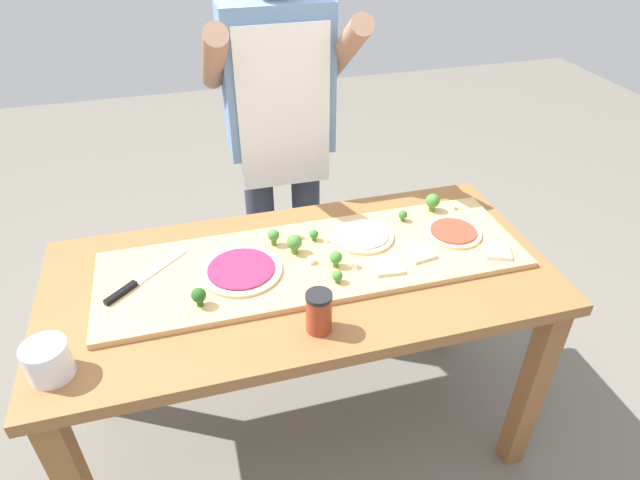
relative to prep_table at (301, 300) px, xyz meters
The scene contains 26 objects.
ground_plane 0.68m from the prep_table, ahead, with size 8.00×8.00×0.00m, color #6B665B.
prep_table is the anchor object (origin of this frame).
cutting_board 0.14m from the prep_table, 31.39° to the left, with size 1.33×0.41×0.02m, color tan.
chefs_knife 0.51m from the prep_table, behind, with size 0.24×0.22×0.02m.
pizza_whole_beet_magenta 0.23m from the prep_table, behind, with size 0.25×0.25×0.02m.
pizza_whole_tomato_red 0.56m from the prep_table, ahead, with size 0.19×0.19×0.02m.
pizza_whole_cheese_artichoke 0.29m from the prep_table, 22.81° to the left, with size 0.20×0.20×0.02m.
pizza_slice_center 0.30m from the prep_table, 15.76° to the right, with size 0.09×0.09×0.01m, color beige.
pizza_slice_near_right 0.41m from the prep_table, ahead, with size 0.08×0.08×0.01m, color beige.
pizza_slice_far_left 0.65m from the prep_table, ahead, with size 0.08×0.08×0.01m, color beige.
broccoli_floret_front_mid 0.22m from the prep_table, 58.79° to the left, with size 0.03×0.03×0.04m.
broccoli_floret_back_right 0.20m from the prep_table, 13.89° to the right, with size 0.04×0.04×0.06m.
broccoli_floret_back_mid 0.59m from the prep_table, 20.21° to the left, with size 0.05×0.05×0.07m.
broccoli_floret_center_left 0.46m from the prep_table, 21.57° to the left, with size 0.03×0.03×0.04m.
broccoli_floret_front_left 0.19m from the prep_table, 89.68° to the left, with size 0.05×0.05×0.07m.
broccoli_floret_back_left 0.21m from the prep_table, 48.75° to the right, with size 0.03×0.03×0.04m.
broccoli_floret_front_right 0.22m from the prep_table, 111.88° to the left, with size 0.04×0.04×0.06m.
broccoli_floret_center_right 0.37m from the prep_table, 162.81° to the right, with size 0.04×0.04×0.06m.
cheese_crumble_a 0.15m from the prep_table, 15.05° to the left, with size 0.02×0.02×0.02m, color white.
cheese_crumble_b 0.21m from the prep_table, 79.85° to the left, with size 0.02×0.02×0.02m, color white.
cheese_crumble_c 0.21m from the prep_table, 43.34° to the left, with size 0.01×0.01×0.01m, color white.
cheese_crumble_d 0.22m from the prep_table, 15.94° to the right, with size 0.02×0.02×0.02m, color silver.
cheese_crumble_e 0.65m from the prep_table, 17.04° to the left, with size 0.02×0.02×0.02m, color silver.
flour_cup 0.74m from the prep_table, 161.23° to the right, with size 0.11×0.11×0.10m.
sauce_jar 0.31m from the prep_table, 92.21° to the right, with size 0.07×0.07×0.12m.
cook_center 0.74m from the prep_table, 82.88° to the left, with size 0.54×0.39×1.67m.
Camera 1 is at (-0.29, -1.28, 1.83)m, focal length 30.34 mm.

